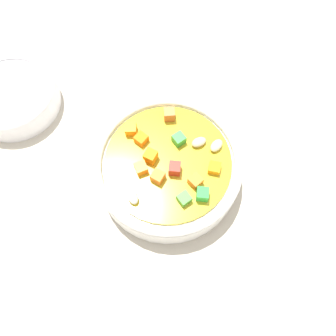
% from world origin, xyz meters
% --- Properties ---
extents(ground_plane, '(1.40, 1.40, 0.02)m').
position_xyz_m(ground_plane, '(0.00, 0.00, -0.01)').
color(ground_plane, '#BAB2A0').
extents(soup_bowl_main, '(0.16, 0.16, 0.06)m').
position_xyz_m(soup_bowl_main, '(-0.00, -0.00, 0.02)').
color(soup_bowl_main, white).
rests_on(soup_bowl_main, ground_plane).
extents(spoon, '(0.16, 0.19, 0.01)m').
position_xyz_m(spoon, '(-0.15, -0.08, 0.00)').
color(spoon, silver).
rests_on(spoon, ground_plane).
extents(side_bowl_small, '(0.12, 0.12, 0.04)m').
position_xyz_m(side_bowl_small, '(0.19, 0.11, 0.02)').
color(side_bowl_small, white).
rests_on(side_bowl_small, ground_plane).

